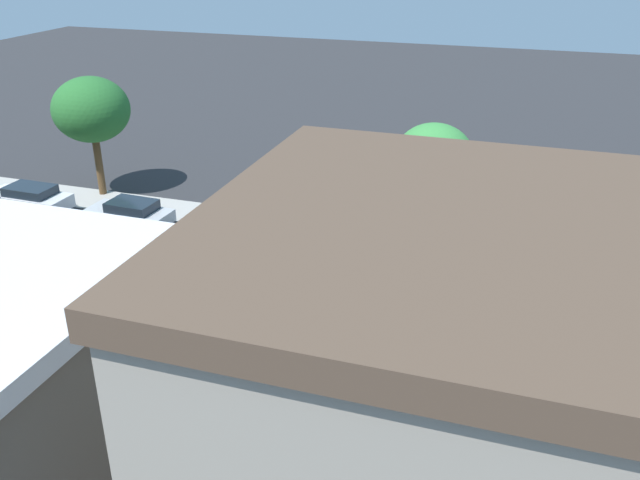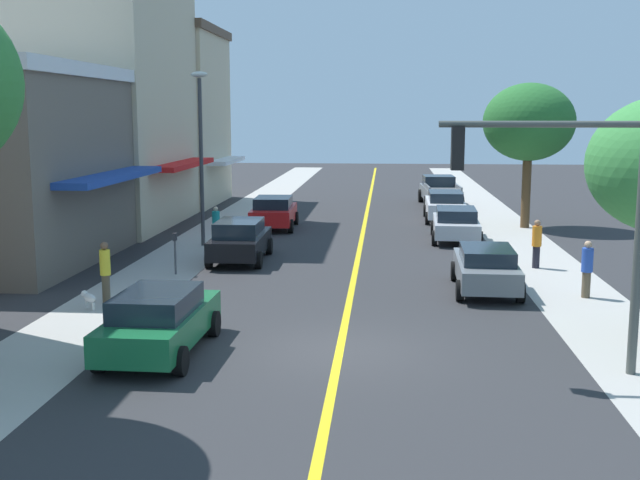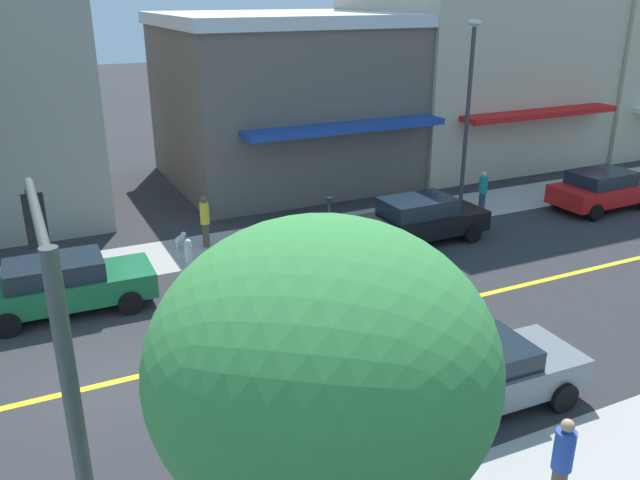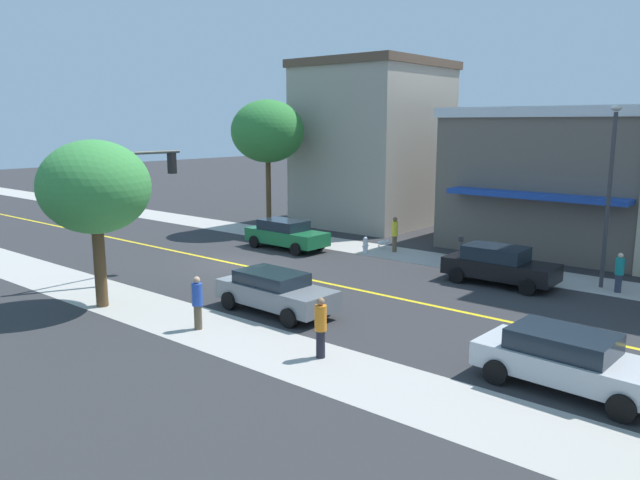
% 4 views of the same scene
% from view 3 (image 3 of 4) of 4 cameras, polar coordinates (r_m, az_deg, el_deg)
% --- Properties ---
extents(ground_plane, '(140.00, 140.00, 0.00)m').
position_cam_3_polar(ground_plane, '(15.56, -17.17, -11.65)').
color(ground_plane, '#2D2D30').
extents(sidewalk_left, '(2.86, 126.00, 0.01)m').
position_cam_3_polar(sidewalk_left, '(21.68, -20.22, -2.50)').
color(sidewalk_left, '#ADA8A0').
rests_on(sidewalk_left, ground).
extents(road_centerline_stripe, '(0.20, 126.00, 0.00)m').
position_cam_3_polar(road_centerline_stripe, '(15.56, -17.17, -11.64)').
color(road_centerline_stripe, yellow).
rests_on(road_centerline_stripe, ground).
extents(corner_shop_building, '(10.31, 11.26, 7.27)m').
position_cam_3_polar(corner_shop_building, '(30.06, -2.29, 12.26)').
color(corner_shop_building, '#665B51').
rests_on(corner_shop_building, ground).
extents(brick_apartment_block, '(10.64, 11.00, 14.39)m').
position_cam_3_polar(brick_apartment_block, '(34.79, 13.26, 18.81)').
color(brick_apartment_block, beige).
rests_on(brick_apartment_block, ground).
extents(pale_office_building, '(11.03, 8.58, 10.61)m').
position_cam_3_polar(pale_office_building, '(41.46, 23.77, 15.28)').
color(pale_office_building, beige).
rests_on(pale_office_building, ground).
extents(street_tree_left_far, '(3.85, 3.85, 5.94)m').
position_cam_3_polar(street_tree_left_far, '(7.25, 0.19, -11.10)').
color(street_tree_left_far, brown).
rests_on(street_tree_left_far, ground).
extents(fire_hydrant, '(0.44, 0.24, 0.85)m').
position_cam_3_polar(fire_hydrant, '(21.07, -11.35, -1.01)').
color(fire_hydrant, silver).
rests_on(fire_hydrant, ground).
extents(parking_meter, '(0.12, 0.18, 1.44)m').
position_cam_3_polar(parking_meter, '(22.83, 0.82, 2.53)').
color(parking_meter, '#4C4C51').
rests_on(parking_meter, ground).
extents(traffic_light_mast, '(4.29, 0.32, 5.63)m').
position_cam_3_polar(traffic_light_mast, '(9.32, -21.69, -8.44)').
color(traffic_light_mast, '#474C47').
rests_on(traffic_light_mast, ground).
extents(street_lamp, '(0.70, 0.36, 7.18)m').
position_cam_3_polar(street_lamp, '(25.57, 12.81, 11.92)').
color(street_lamp, '#38383D').
rests_on(street_lamp, ground).
extents(red_sedan_left_curb, '(2.21, 4.38, 1.55)m').
position_cam_3_polar(red_sedan_left_curb, '(28.23, 23.36, 4.10)').
color(red_sedan_left_curb, red).
rests_on(red_sedan_left_curb, ground).
extents(green_sedan_left_curb, '(2.08, 4.59, 1.51)m').
position_cam_3_polar(green_sedan_left_curb, '(18.81, -21.43, -3.59)').
color(green_sedan_left_curb, '#196638').
rests_on(green_sedan_left_curb, ground).
extents(grey_sedan_right_curb, '(2.08, 4.52, 1.42)m').
position_cam_3_polar(grey_sedan_right_curb, '(14.11, 13.55, -11.23)').
color(grey_sedan_right_curb, slate).
rests_on(grey_sedan_right_curb, ground).
extents(black_sedan_left_curb, '(2.08, 4.50, 1.57)m').
position_cam_3_polar(black_sedan_left_curb, '(22.71, 8.79, 1.83)').
color(black_sedan_left_curb, black).
rests_on(black_sedan_left_curb, ground).
extents(pedestrian_blue_shirt, '(0.34, 0.34, 1.73)m').
position_cam_3_polar(pedestrian_blue_shirt, '(11.97, 20.30, -17.63)').
color(pedestrian_blue_shirt, brown).
rests_on(pedestrian_blue_shirt, ground).
extents(pedestrian_yellow_shirt, '(0.31, 0.31, 1.80)m').
position_cam_3_polar(pedestrian_yellow_shirt, '(22.24, -9.97, 1.78)').
color(pedestrian_yellow_shirt, brown).
rests_on(pedestrian_yellow_shirt, ground).
extents(pedestrian_teal_shirt, '(0.33, 0.33, 1.57)m').
position_cam_3_polar(pedestrian_teal_shirt, '(26.47, 13.98, 4.22)').
color(pedestrian_teal_shirt, '#33384C').
rests_on(pedestrian_teal_shirt, ground).
extents(small_dog, '(0.60, 0.56, 0.50)m').
position_cam_3_polar(small_dog, '(22.46, -12.05, 0.07)').
color(small_dog, silver).
rests_on(small_dog, ground).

